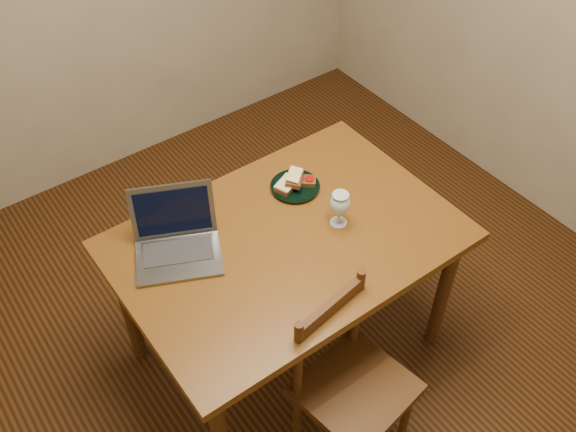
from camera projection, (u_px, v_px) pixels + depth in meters
floor at (292, 322)px, 3.10m from camera, size 3.20×3.20×0.02m
table at (287, 252)px, 2.54m from camera, size 1.30×0.90×0.74m
chair at (352, 378)px, 2.37m from camera, size 0.44×0.43×0.42m
plate at (295, 187)px, 2.67m from camera, size 0.21×0.21×0.02m
sandwich_cheese at (287, 184)px, 2.64m from camera, size 0.12×0.10×0.03m
sandwich_tomato at (304, 180)px, 2.66m from camera, size 0.11×0.11×0.03m
sandwich_top at (294, 177)px, 2.63m from camera, size 0.12×0.12×0.03m
milk_glass at (340, 209)px, 2.47m from camera, size 0.08×0.08×0.16m
laptop at (176, 236)px, 2.40m from camera, size 0.41×0.40×0.23m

